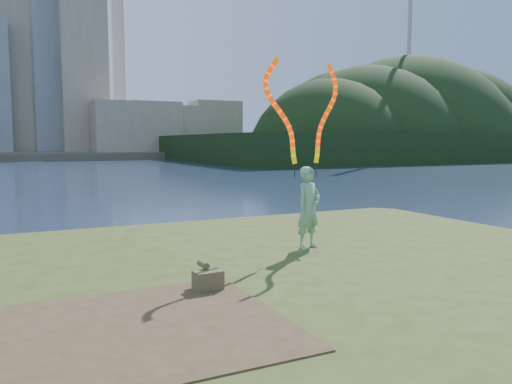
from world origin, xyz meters
TOP-DOWN VIEW (x-y plane):
  - ground at (0.00, 0.00)m, footprint 320.00×320.00m
  - grassy_knoll at (0.00, -2.30)m, footprint 20.00×18.00m
  - dirt_patch at (-2.20, -3.20)m, footprint 3.20×3.00m
  - far_shore at (0.00, 95.00)m, footprint 320.00×40.00m
  - wooded_hill at (59.57, 59.96)m, footprint 78.00×50.00m
  - woman_with_ribbons at (1.79, -0.31)m, footprint 1.97×0.71m
  - canvas_bag at (-1.02, -2.14)m, footprint 0.41×0.47m

SIDE VIEW (x-z plane):
  - ground at x=0.00m, z-range 0.00..0.00m
  - wooded_hill at x=59.57m, z-range -31.34..31.66m
  - grassy_knoll at x=0.00m, z-range -0.06..0.74m
  - far_shore at x=0.00m, z-range 0.00..1.20m
  - dirt_patch at x=-2.20m, z-range 0.80..0.82m
  - canvas_bag at x=-1.02m, z-range 0.77..1.15m
  - woman_with_ribbons at x=1.79m, z-range 0.20..4.22m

